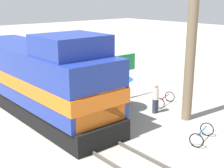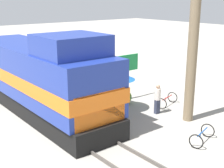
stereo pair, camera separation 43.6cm
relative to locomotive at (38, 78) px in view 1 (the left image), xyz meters
The scene contains 11 objects.
ground_plane 4.24m from the locomotive, 90.00° to the right, with size 120.00×120.00×0.00m, color gray.
rail_near 4.26m from the locomotive, 100.89° to the right, with size 0.08×43.94×0.15m, color #4C4742.
rail_far 4.26m from the locomotive, 79.11° to the right, with size 0.08×43.94×0.15m, color #4C4742.
locomotive is the anchor object (origin of this frame).
utility_pole 8.93m from the locomotive, 47.74° to the right, with size 1.80×0.52×11.04m.
vendor_umbrella 4.36m from the locomotive, 36.55° to the right, with size 1.96×1.96×2.30m.
billboard_sign 5.44m from the locomotive, 14.54° to the right, with size 1.78×0.12×2.90m.
shrub_cluster 5.26m from the locomotive, 22.75° to the right, with size 0.84×0.84×0.84m, color #2D722D.
person_bystander 6.67m from the locomotive, 41.63° to the right, with size 0.34×0.34×1.71m.
bicycle 7.62m from the locomotive, 31.11° to the right, with size 1.68×1.07×0.66m.
bicycle_spare 9.18m from the locomotive, 65.04° to the right, with size 1.62×1.04×0.66m.
Camera 1 is at (-7.76, -11.70, 6.37)m, focal length 50.00 mm.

